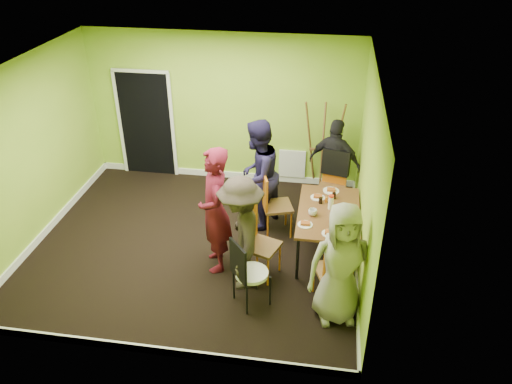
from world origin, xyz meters
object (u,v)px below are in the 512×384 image
(chair_back_end, at_px, (335,169))
(thermos, at_px, (331,203))
(person_back_end, at_px, (335,164))
(orange_bottle, at_px, (326,200))
(easel, at_px, (323,148))
(blue_bottle, at_px, (344,220))
(person_standing, at_px, (215,211))
(chair_front_end, at_px, (335,269))
(dining_table, at_px, (329,214))
(chair_bentwood, at_px, (247,270))
(person_left_near, at_px, (241,234))
(chair_left_near, at_px, (257,239))
(person_left_far, at_px, (257,176))
(person_front_end, at_px, (341,264))
(chair_left_far, at_px, (272,201))

(chair_back_end, height_order, thermos, chair_back_end)
(person_back_end, bearing_deg, orange_bottle, 106.27)
(easel, height_order, blue_bottle, easel)
(person_standing, bearing_deg, orange_bottle, 99.30)
(person_back_end, bearing_deg, chair_front_end, 112.79)
(dining_table, distance_m, chair_bentwood, 1.65)
(chair_front_end, xyz_separation_m, blue_bottle, (0.09, 0.76, 0.27))
(chair_front_end, height_order, orange_bottle, chair_front_end)
(chair_bentwood, xyz_separation_m, person_left_near, (-0.15, 0.41, 0.28))
(chair_left_near, relative_size, orange_bottle, 12.11)
(thermos, distance_m, person_left_near, 1.52)
(easel, distance_m, person_left_far, 1.63)
(chair_front_end, height_order, easel, easel)
(chair_front_end, relative_size, thermos, 5.22)
(chair_bentwood, relative_size, easel, 0.58)
(chair_left_near, distance_m, chair_back_end, 2.18)
(dining_table, height_order, person_standing, person_standing)
(chair_front_end, height_order, person_standing, person_standing)
(chair_left_near, height_order, person_front_end, person_front_end)
(easel, xyz_separation_m, person_back_end, (0.23, -0.45, -0.07))
(chair_back_end, relative_size, person_front_end, 0.67)
(chair_back_end, bearing_deg, chair_bentwood, 81.20)
(dining_table, xyz_separation_m, thermos, (0.02, 0.08, 0.15))
(chair_back_end, height_order, chair_front_end, chair_back_end)
(chair_back_end, distance_m, person_front_end, 2.62)
(chair_bentwood, height_order, easel, easel)
(orange_bottle, height_order, person_standing, person_standing)
(easel, xyz_separation_m, orange_bottle, (0.12, -1.65, -0.08))
(chair_front_end, relative_size, orange_bottle, 11.91)
(chair_back_end, distance_m, thermos, 1.20)
(person_standing, relative_size, person_left_near, 1.13)
(blue_bottle, distance_m, person_left_far, 1.68)
(chair_left_far, relative_size, person_left_far, 0.58)
(person_front_end, bearing_deg, person_standing, 143.70)
(person_left_far, height_order, person_back_end, person_left_far)
(thermos, bearing_deg, dining_table, -103.08)
(thermos, height_order, person_left_near, person_left_near)
(chair_left_near, bearing_deg, orange_bottle, 153.53)
(person_left_near, bearing_deg, dining_table, 116.25)
(person_standing, bearing_deg, dining_table, 90.68)
(thermos, height_order, person_front_end, person_front_end)
(dining_table, distance_m, person_standing, 1.70)
(chair_left_far, relative_size, thermos, 5.41)
(chair_left_far, bearing_deg, chair_front_end, 15.68)
(person_standing, relative_size, person_left_far, 1.03)
(chair_back_end, relative_size, easel, 0.64)
(chair_left_far, distance_m, chair_back_end, 1.31)
(thermos, bearing_deg, chair_left_far, 160.94)
(dining_table, distance_m, person_left_far, 1.33)
(thermos, bearing_deg, person_standing, -158.78)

